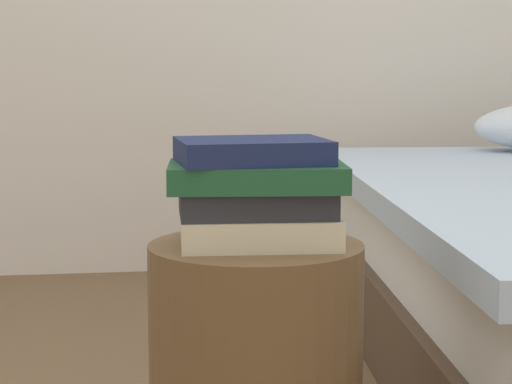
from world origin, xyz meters
The scene contains 4 objects.
book_cream centered at (0.01, 0.01, 0.50)m, with size 0.24×0.19×0.05m, color beige.
book_charcoal centered at (0.00, 0.00, 0.54)m, with size 0.23×0.16×0.04m, color #28282D.
book_forest centered at (0.00, -0.01, 0.58)m, with size 0.27×0.17×0.04m, color #1E512D.
book_navy centered at (-0.01, 0.00, 0.62)m, with size 0.22×0.16×0.04m, color #19234C.
Camera 1 is at (-0.20, -1.44, 0.75)m, focal length 67.46 mm.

